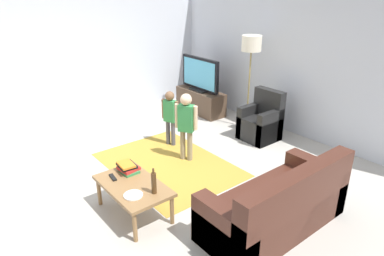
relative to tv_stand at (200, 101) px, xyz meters
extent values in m
plane|color=#B2ADA3|center=(1.82, -2.30, -0.24)|extent=(7.80, 7.80, 0.00)
cube|color=silver|center=(1.82, 0.70, 1.11)|extent=(6.00, 0.12, 2.70)
cube|color=silver|center=(-1.18, -2.30, 1.11)|extent=(0.12, 6.00, 2.70)
cube|color=#B28C33|center=(1.54, -1.96, -0.24)|extent=(2.20, 1.60, 0.01)
cube|color=#4C3828|center=(0.00, 0.00, 0.01)|extent=(1.20, 0.44, 0.50)
cube|color=black|center=(0.00, -0.05, -0.14)|extent=(1.10, 0.32, 0.03)
cube|color=black|center=(0.00, -0.02, 0.27)|extent=(0.44, 0.28, 0.03)
cube|color=black|center=(0.00, -0.02, 0.63)|extent=(1.10, 0.07, 0.68)
cube|color=#59B2D8|center=(0.00, -0.06, 0.63)|extent=(1.00, 0.01, 0.58)
cube|color=#472319|center=(3.53, -1.86, -0.03)|extent=(0.80, 1.80, 0.42)
cube|color=#472319|center=(3.83, -1.86, 0.19)|extent=(0.20, 1.80, 0.86)
cube|color=#472319|center=(3.53, -2.66, 0.06)|extent=(0.80, 0.20, 0.60)
cube|color=#472319|center=(3.53, -1.06, 0.06)|extent=(0.80, 0.20, 0.60)
cube|color=#B22823|center=(3.68, -1.31, 0.32)|extent=(0.10, 0.32, 0.32)
cube|color=black|center=(1.78, -0.10, -0.03)|extent=(0.60, 0.60, 0.42)
cube|color=black|center=(1.78, 0.12, 0.21)|extent=(0.60, 0.16, 0.90)
cube|color=black|center=(1.54, -0.10, 0.06)|extent=(0.12, 0.60, 0.60)
cube|color=black|center=(2.02, -0.10, 0.06)|extent=(0.12, 0.60, 0.60)
cylinder|color=#262626|center=(1.24, 0.15, -0.23)|extent=(0.28, 0.28, 0.02)
cylinder|color=#99844C|center=(1.24, 0.15, 0.52)|extent=(0.03, 0.03, 1.50)
cylinder|color=silver|center=(1.24, 0.15, 1.40)|extent=(0.36, 0.36, 0.28)
cylinder|color=#4C4C59|center=(0.91, -1.51, -0.02)|extent=(0.07, 0.07, 0.44)
cylinder|color=#4C4C59|center=(1.01, -1.47, -0.02)|extent=(0.07, 0.07, 0.44)
cube|color=#338C4C|center=(0.96, -1.49, 0.39)|extent=(0.24, 0.19, 0.38)
sphere|color=brown|center=(0.96, -1.49, 0.66)|extent=(0.16, 0.16, 0.16)
cylinder|color=brown|center=(0.83, -1.54, 0.41)|extent=(0.06, 0.06, 0.34)
cylinder|color=brown|center=(1.08, -1.44, 0.41)|extent=(0.06, 0.06, 0.34)
cylinder|color=gray|center=(1.52, -1.65, 0.01)|extent=(0.08, 0.08, 0.50)
cylinder|color=gray|center=(1.63, -1.59, 0.01)|extent=(0.08, 0.08, 0.50)
cube|color=#338C4C|center=(1.58, -1.62, 0.47)|extent=(0.27, 0.24, 0.43)
sphere|color=beige|center=(1.58, -1.62, 0.78)|extent=(0.18, 0.18, 0.18)
cylinder|color=beige|center=(1.44, -1.70, 0.49)|extent=(0.07, 0.07, 0.39)
cylinder|color=beige|center=(1.71, -1.54, 0.49)|extent=(0.07, 0.07, 0.39)
cube|color=olive|center=(2.31, -3.01, 0.16)|extent=(1.00, 0.60, 0.04)
cylinder|color=olive|center=(1.86, -3.26, -0.05)|extent=(0.05, 0.05, 0.38)
cylinder|color=olive|center=(2.76, -3.26, -0.05)|extent=(0.05, 0.05, 0.38)
cylinder|color=olive|center=(1.86, -2.76, -0.05)|extent=(0.05, 0.05, 0.38)
cylinder|color=olive|center=(2.76, -2.76, -0.05)|extent=(0.05, 0.05, 0.38)
cube|color=#388C4C|center=(2.01, -2.89, 0.19)|extent=(0.26, 0.19, 0.03)
cube|color=red|center=(2.01, -2.89, 0.23)|extent=(0.25, 0.24, 0.04)
cube|color=black|center=(1.99, -2.90, 0.26)|extent=(0.26, 0.22, 0.03)
cube|color=orange|center=(2.01, -2.92, 0.29)|extent=(0.26, 0.19, 0.02)
cylinder|color=#4C3319|center=(2.63, -2.91, 0.31)|extent=(0.06, 0.06, 0.26)
cylinder|color=#4C3319|center=(2.63, -2.91, 0.47)|extent=(0.02, 0.02, 0.06)
cube|color=black|center=(2.03, -3.13, 0.19)|extent=(0.18, 0.07, 0.02)
cylinder|color=white|center=(2.53, -3.13, 0.18)|extent=(0.22, 0.22, 0.02)
cube|color=silver|center=(2.55, -3.13, 0.19)|extent=(0.12, 0.11, 0.01)
camera|label=1|loc=(5.57, -4.71, 2.42)|focal=32.71mm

